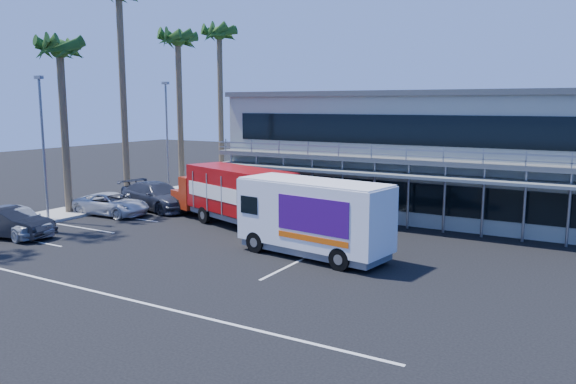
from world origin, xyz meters
The scene contains 16 objects.
ground centered at (0.00, 0.00, 0.00)m, with size 120.00×120.00×0.00m, color black.
building centered at (3.00, 14.94, 3.66)m, with size 22.40×12.00×7.30m.
curb_strip centered at (-15.00, 6.00, 0.08)m, with size 3.00×32.00×0.16m, color #A5A399.
palm_c centered at (-14.90, 3.00, 9.21)m, with size 2.80×2.80×10.75m.
palm_d centered at (-15.20, 8.00, 12.80)m, with size 2.80×2.80×14.75m.
palm_e centered at (-14.70, 13.00, 10.57)m, with size 2.80×2.80×12.25m.
palm_f centered at (-15.10, 18.50, 11.47)m, with size 2.80×2.80×13.25m.
light_pole_near centered at (-14.20, 1.00, 4.50)m, with size 0.50×0.25×8.09m.
light_pole_far centered at (-14.20, 11.00, 4.50)m, with size 0.50×0.25×8.09m.
red_truck centered at (-4.61, 5.50, 1.74)m, with size 9.61×5.27×3.18m.
white_van centered at (2.18, 2.00, 1.77)m, with size 7.09×3.30×3.33m.
parked_car_a centered at (-12.50, -2.00, 0.78)m, with size 1.85×4.59×1.56m, color #ABAEB2.
parked_car_b centered at (-12.50, -2.50, 0.75)m, with size 1.60×4.58×1.51m, color black.
parked_car_c centered at (-12.50, 4.13, 0.66)m, with size 2.19×4.75×1.32m, color silver.
parked_car_d centered at (-11.38, 6.80, 0.85)m, with size 2.39×5.88×1.71m, color #292C37.
parked_car_e centered at (-12.46, 8.00, 0.75)m, with size 1.77×4.39×1.49m, color slate.
Camera 1 is at (13.14, -19.05, 6.58)m, focal length 35.00 mm.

